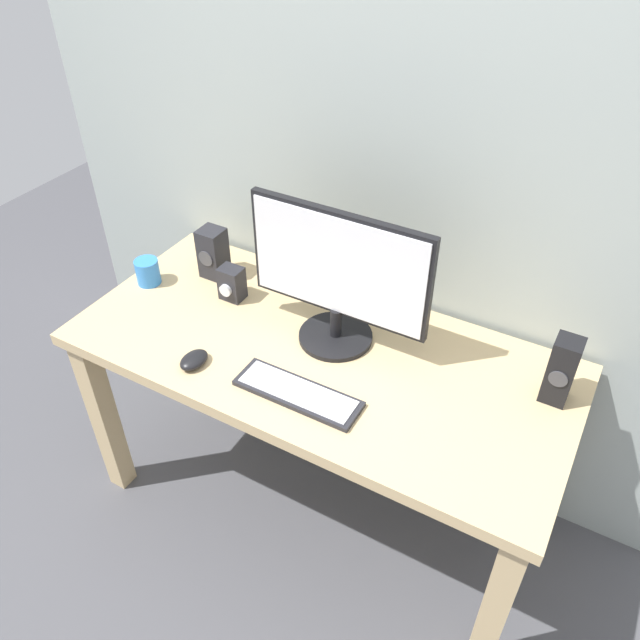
% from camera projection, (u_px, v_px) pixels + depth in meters
% --- Properties ---
extents(ground_plane, '(6.00, 6.00, 0.00)m').
position_uv_depth(ground_plane, '(319.00, 499.00, 2.40)').
color(ground_plane, '#4C4C51').
extents(wall_back, '(2.60, 0.04, 3.00)m').
position_uv_depth(wall_back, '(389.00, 67.00, 1.73)').
color(wall_back, '#9EA8A3').
rests_on(wall_back, ground_plane).
extents(desk, '(1.55, 0.71, 0.76)m').
position_uv_depth(desk, '(318.00, 377.00, 1.99)').
color(desk, tan).
rests_on(desk, ground_plane).
extents(monitor, '(0.57, 0.23, 0.44)m').
position_uv_depth(monitor, '(338.00, 276.00, 1.82)').
color(monitor, black).
rests_on(monitor, desk).
extents(keyboard_primary, '(0.37, 0.12, 0.02)m').
position_uv_depth(keyboard_primary, '(298.00, 393.00, 1.77)').
color(keyboard_primary, '#232328').
rests_on(keyboard_primary, desk).
extents(mouse, '(0.07, 0.10, 0.03)m').
position_uv_depth(mouse, '(194.00, 360.00, 1.86)').
color(mouse, black).
rests_on(mouse, desk).
extents(speaker_right, '(0.07, 0.08, 0.21)m').
position_uv_depth(speaker_right, '(561.00, 370.00, 1.70)').
color(speaker_right, black).
rests_on(speaker_right, desk).
extents(speaker_left, '(0.08, 0.09, 0.18)m').
position_uv_depth(speaker_left, '(213.00, 253.00, 2.18)').
color(speaker_left, '#232328').
rests_on(speaker_left, desk).
extents(audio_controller, '(0.08, 0.07, 0.12)m').
position_uv_depth(audio_controller, '(232.00, 284.00, 2.09)').
color(audio_controller, '#232328').
rests_on(audio_controller, desk).
extents(coffee_mug, '(0.08, 0.08, 0.09)m').
position_uv_depth(coffee_mug, '(148.00, 272.00, 2.17)').
color(coffee_mug, '#337FD8').
rests_on(coffee_mug, desk).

